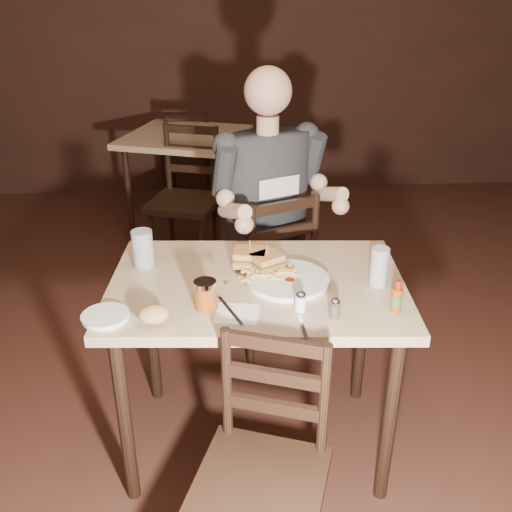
{
  "coord_description": "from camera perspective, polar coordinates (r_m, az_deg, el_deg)",
  "views": [
    {
      "loc": [
        0.13,
        -1.56,
        1.78
      ],
      "look_at": [
        0.26,
        0.33,
        0.85
      ],
      "focal_mm": 40.0,
      "sensor_mm": 36.0,
      "label": 1
    }
  ],
  "objects": [
    {
      "name": "pepper_shaker",
      "position": [
        1.89,
        7.89,
        -5.26
      ],
      "size": [
        0.04,
        0.04,
        0.07
      ],
      "primitive_type": null,
      "rotation": [
        0.0,
        0.0,
        -0.07
      ],
      "color": "#38332D",
      "rests_on": "main_table"
    },
    {
      "name": "bread_roll",
      "position": [
        1.86,
        -10.22,
        -5.76
      ],
      "size": [
        0.11,
        0.09,
        0.06
      ],
      "primitive_type": "ellipsoid",
      "rotation": [
        0.0,
        0.0,
        -0.07
      ],
      "color": "tan",
      "rests_on": "side_plate"
    },
    {
      "name": "bg_chair_far",
      "position": [
        4.81,
        -6.64,
        9.58
      ],
      "size": [
        0.41,
        0.44,
        0.84
      ],
      "primitive_type": null,
      "rotation": [
        0.0,
        0.0,
        3.1
      ],
      "color": "black",
      "rests_on": "ground"
    },
    {
      "name": "salt_shaker",
      "position": [
        1.91,
        4.48,
        -4.61
      ],
      "size": [
        0.04,
        0.04,
        0.07
      ],
      "primitive_type": null,
      "rotation": [
        0.0,
        0.0,
        -0.07
      ],
      "color": "white",
      "rests_on": "main_table"
    },
    {
      "name": "diner",
      "position": [
        2.65,
        1.54,
        7.8
      ],
      "size": [
        0.69,
        0.63,
        0.98
      ],
      "primitive_type": null,
      "rotation": [
        0.0,
        0.0,
        0.39
      ],
      "color": "#2C2B30",
      "rests_on": "chair_far"
    },
    {
      "name": "ketchup_dollop",
      "position": [
        2.07,
        3.36,
        -2.39
      ],
      "size": [
        0.04,
        0.04,
        0.01
      ],
      "primitive_type": "ellipsoid",
      "rotation": [
        0.0,
        0.0,
        -0.07
      ],
      "color": "maroon",
      "rests_on": "dinner_plate"
    },
    {
      "name": "knife",
      "position": [
        1.92,
        -2.61,
        -5.48
      ],
      "size": [
        0.08,
        0.19,
        0.0
      ],
      "primitive_type": "cube",
      "rotation": [
        0.0,
        0.0,
        0.37
      ],
      "color": "silver",
      "rests_on": "napkin"
    },
    {
      "name": "glass_left",
      "position": [
        2.22,
        -11.24,
        0.7
      ],
      "size": [
        0.09,
        0.09,
        0.15
      ],
      "primitive_type": "cylinder",
      "rotation": [
        0.0,
        0.0,
        -0.07
      ],
      "color": "silver",
      "rests_on": "main_table"
    },
    {
      "name": "bg_chair_near",
      "position": [
        3.76,
        -7.22,
        5.37
      ],
      "size": [
        0.55,
        0.57,
        0.92
      ],
      "primitive_type": null,
      "rotation": [
        0.0,
        0.0,
        -0.31
      ],
      "color": "black",
      "rests_on": "ground"
    },
    {
      "name": "chair_far",
      "position": [
        2.89,
        0.95,
        -1.48
      ],
      "size": [
        0.55,
        0.57,
        0.88
      ],
      "primitive_type": null,
      "rotation": [
        0.0,
        0.0,
        3.53
      ],
      "color": "black",
      "rests_on": "ground"
    },
    {
      "name": "syrup_dispenser",
      "position": [
        1.92,
        -5.08,
        -3.86
      ],
      "size": [
        0.08,
        0.08,
        0.1
      ],
      "primitive_type": null,
      "rotation": [
        0.0,
        0.0,
        -0.07
      ],
      "color": "#853C0F",
      "rests_on": "main_table"
    },
    {
      "name": "sandwich_right",
      "position": [
        2.13,
        1.1,
        -0.15
      ],
      "size": [
        0.14,
        0.13,
        0.1
      ],
      "primitive_type": null,
      "rotation": [
        0.0,
        0.0,
        0.53
      ],
      "color": "tan",
      "rests_on": "dinner_plate"
    },
    {
      "name": "hot_sauce",
      "position": [
        1.95,
        13.92,
        -3.92
      ],
      "size": [
        0.04,
        0.04,
        0.12
      ],
      "primitive_type": null,
      "rotation": [
        0.0,
        0.0,
        -0.07
      ],
      "color": "#853C0F",
      "rests_on": "main_table"
    },
    {
      "name": "side_plate",
      "position": [
        1.94,
        -14.82,
        -5.94
      ],
      "size": [
        0.16,
        0.16,
        0.01
      ],
      "primitive_type": "cylinder",
      "rotation": [
        0.0,
        0.0,
        -0.07
      ],
      "color": "white",
      "rests_on": "main_table"
    },
    {
      "name": "fork",
      "position": [
        1.83,
        4.74,
        -7.27
      ],
      "size": [
        0.02,
        0.16,
        0.0
      ],
      "primitive_type": "cube",
      "rotation": [
        0.0,
        0.0,
        0.03
      ],
      "color": "silver",
      "rests_on": "napkin"
    },
    {
      "name": "sandwich_left",
      "position": [
        2.17,
        -0.62,
        0.38
      ],
      "size": [
        0.13,
        0.12,
        0.1
      ],
      "primitive_type": null,
      "rotation": [
        0.0,
        0.0,
        -0.15
      ],
      "color": "tan",
      "rests_on": "dinner_plate"
    },
    {
      "name": "main_table",
      "position": [
        2.15,
        0.1,
        -4.73
      ],
      "size": [
        1.13,
        0.8,
        0.77
      ],
      "rotation": [
        0.0,
        0.0,
        -0.07
      ],
      "color": "tan",
      "rests_on": "ground"
    },
    {
      "name": "glass_right",
      "position": [
        2.09,
        12.2,
        -1.08
      ],
      "size": [
        0.07,
        0.07,
        0.15
      ],
      "primitive_type": "cylinder",
      "rotation": [
        0.0,
        0.0,
        -0.07
      ],
      "color": "silver",
      "rests_on": "main_table"
    },
    {
      "name": "napkin",
      "position": [
        1.91,
        -1.91,
        -5.79
      ],
      "size": [
        0.16,
        0.16,
        0.0
      ],
      "primitive_type": "cube",
      "rotation": [
        0.0,
        0.0,
        -0.17
      ],
      "color": "white",
      "rests_on": "main_table"
    },
    {
      "name": "bg_table",
      "position": [
        4.21,
        -7.07,
        10.82
      ],
      "size": [
        1.01,
        1.01,
        0.77
      ],
      "rotation": [
        0.0,
        0.0,
        -0.33
      ],
      "color": "tan",
      "rests_on": "ground"
    },
    {
      "name": "fries_pile",
      "position": [
        2.11,
        1.39,
        -1.36
      ],
      "size": [
        0.26,
        0.19,
        0.04
      ],
      "primitive_type": null,
      "rotation": [
        0.0,
        0.0,
        -0.07
      ],
      "color": "#E2B669",
      "rests_on": "dinner_plate"
    },
    {
      "name": "chair_near",
      "position": [
        1.84,
        0.38,
        -21.81
      ],
      "size": [
        0.5,
        0.52,
        0.83
      ],
      "primitive_type": null,
      "rotation": [
        0.0,
        0.0,
        -0.34
      ],
      "color": "black",
      "rests_on": "ground"
    },
    {
      "name": "room_shell",
      "position": [
        1.61,
        -8.66,
        12.25
      ],
      "size": [
        7.0,
        7.0,
        7.0
      ],
      "color": "black",
      "rests_on": "ground"
    },
    {
      "name": "dinner_plate",
      "position": [
        2.09,
        3.18,
        -2.5
      ],
      "size": [
        0.32,
        0.32,
        0.02
      ],
      "primitive_type": "cylinder",
      "rotation": [
        0.0,
        0.0,
        -0.07
      ],
      "color": "white",
      "rests_on": "main_table"
    }
  ]
}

